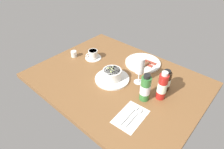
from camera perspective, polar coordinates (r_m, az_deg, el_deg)
ground_plane at (r=127.07cm, az=1.41°, el=-1.69°), size 110.00×84.00×3.00cm
porridge_bowl at (r=123.16cm, az=0.04°, el=-0.27°), size 22.68×22.68×8.40cm
cutlery_setting at (r=103.17cm, az=5.82°, el=-12.33°), size 14.28×20.45×0.90cm
coffee_cup at (r=145.63cm, az=-5.76°, el=5.95°), size 12.27×12.50×6.63cm
creamer_jug at (r=150.21cm, az=-11.40°, el=6.15°), size 4.42×5.36×5.27cm
wine_glass at (r=116.85cm, az=8.42°, el=2.41°), size 5.94×5.94×18.56cm
sauce_bottle_brown at (r=118.77cm, az=15.81°, el=-1.81°), size 6.32×6.32×13.83cm
sauce_bottle_green at (r=107.94cm, az=10.00°, el=-4.12°), size 5.84×5.84×17.68cm
sauce_bottle_red at (r=110.46cm, az=14.89°, el=-3.51°), size 5.40×5.40×18.60cm
breakfast_plate at (r=141.59cm, az=9.27°, el=3.59°), size 25.80×25.80×3.70cm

